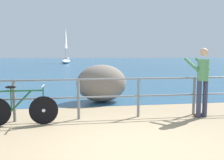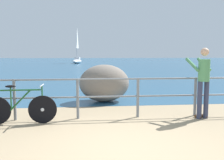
{
  "view_description": "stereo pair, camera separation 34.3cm",
  "coord_description": "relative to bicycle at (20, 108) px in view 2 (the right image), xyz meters",
  "views": [
    {
      "loc": [
        -0.84,
        -3.88,
        1.63
      ],
      "look_at": [
        0.14,
        2.53,
        0.93
      ],
      "focal_mm": 38.82,
      "sensor_mm": 36.0,
      "label": 1
    },
    {
      "loc": [
        -0.5,
        -3.92,
        1.63
      ],
      "look_at": [
        0.14,
        2.53,
        0.93
      ],
      "focal_mm": 38.82,
      "sensor_mm": 36.0,
      "label": 2
    }
  ],
  "objects": [
    {
      "name": "ground_plane",
      "position": [
        2.09,
        18.22,
        -0.44
      ],
      "size": [
        120.0,
        120.0,
        0.1
      ],
      "primitive_type": "cube",
      "color": "#937F60"
    },
    {
      "name": "person_at_railing",
      "position": [
        4.46,
        0.07,
        0.6
      ],
      "size": [
        0.54,
        0.67,
        1.78
      ],
      "rotation": [
        0.0,
        0.0,
        1.79
      ],
      "color": "#333851",
      "rests_on": "ground_plane"
    },
    {
      "name": "sea_surface",
      "position": [
        2.09,
        46.7,
        -0.39
      ],
      "size": [
        120.0,
        90.0,
        0.01
      ],
      "primitive_type": "cube",
      "color": "navy",
      "rests_on": "ground_plane"
    },
    {
      "name": "promenade_railing",
      "position": [
        2.09,
        0.35,
        0.25
      ],
      "size": [
        7.76,
        0.07,
        1.02
      ],
      "color": "slate",
      "rests_on": "ground_plane"
    },
    {
      "name": "sailboat",
      "position": [
        -0.29,
        36.84,
        0.32
      ],
      "size": [
        1.92,
        4.54,
        6.16
      ],
      "rotation": [
        0.0,
        0.0,
        4.57
      ],
      "color": "white",
      "rests_on": "sea_surface"
    },
    {
      "name": "bicycle",
      "position": [
        0.0,
        0.0,
        0.0
      ],
      "size": [
        1.7,
        0.48,
        0.92
      ],
      "rotation": [
        0.0,
        0.0,
        0.02
      ],
      "color": "black",
      "rests_on": "ground_plane"
    },
    {
      "name": "breakwater_boulder_main",
      "position": [
        2.14,
        2.5,
        0.24
      ],
      "size": [
        1.7,
        1.24,
        1.27
      ],
      "color": "slate",
      "rests_on": "ground"
    }
  ]
}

